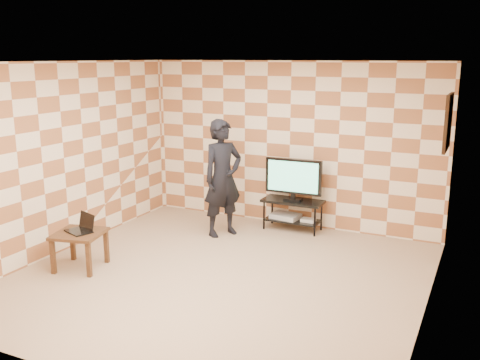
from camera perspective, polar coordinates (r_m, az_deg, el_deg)
name	(u,v)px	position (r m, az deg, el deg)	size (l,w,h in m)	color
floor	(220,276)	(6.99, -2.16, -10.24)	(5.00, 5.00, 0.00)	tan
wall_back	(290,145)	(8.82, 5.34, 3.78)	(5.00, 0.02, 2.70)	beige
wall_front	(77,233)	(4.59, -17.00, -5.45)	(5.00, 0.02, 2.70)	beige
wall_left	(64,158)	(8.03, -18.27, 2.25)	(0.02, 5.00, 2.70)	beige
wall_right	(433,196)	(5.87, 19.90, -1.66)	(0.02, 5.00, 2.70)	beige
ceiling	(218,62)	(6.42, -2.36, 12.49)	(5.00, 5.00, 0.02)	white
wall_art	(448,122)	(7.29, 21.33, 5.77)	(0.04, 0.72, 0.72)	black
tv_stand	(293,208)	(8.71, 5.65, -2.99)	(0.98, 0.44, 0.50)	black
tv	(293,177)	(8.58, 5.72, 0.27)	(0.93, 0.18, 0.67)	black
dvd_player	(286,216)	(8.81, 4.88, -3.85)	(0.45, 0.32, 0.08)	#AEAEB0
game_console	(308,220)	(8.67, 7.29, -4.27)	(0.22, 0.16, 0.05)	silver
side_table	(79,239)	(7.42, -16.75, -6.01)	(0.73, 0.73, 0.50)	#341F15
laptop	(82,228)	(7.40, -16.53, -4.88)	(0.43, 0.38, 0.24)	black
person	(223,178)	(8.31, -1.85, 0.21)	(0.67, 0.44, 1.83)	black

